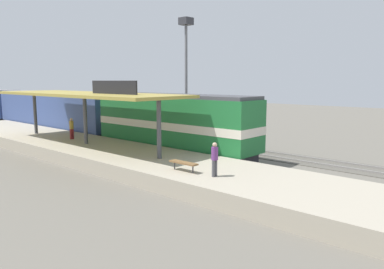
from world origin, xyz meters
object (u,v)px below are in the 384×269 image
object	(u,v)px
platform_bench	(184,163)
person_walking	(72,127)
freight_car	(144,117)
light_mast	(186,52)
person_waiting	(215,158)
locomotive	(173,123)
passenger_carriage_front	(54,111)

from	to	relation	value
platform_bench	person_walking	distance (m)	14.18
freight_car	person_walking	bearing A→B (deg)	-171.39
light_mast	person_waiting	distance (m)	20.79
platform_bench	person_waiting	world-z (taller)	person_waiting
freight_car	light_mast	bearing A→B (deg)	-42.14
light_mast	person_walking	world-z (taller)	light_mast
platform_bench	light_mast	size ratio (longest dim) A/B	0.15
person_waiting	person_walking	size ratio (longest dim) A/B	1.00
freight_car	light_mast	size ratio (longest dim) A/B	1.03
locomotive	passenger_carriage_front	world-z (taller)	locomotive
locomotive	person_walking	world-z (taller)	locomotive
passenger_carriage_front	freight_car	bearing A→B (deg)	-63.79
platform_bench	passenger_carriage_front	bearing A→B (deg)	76.36
freight_car	light_mast	world-z (taller)	light_mast
person_walking	person_waiting	bearing A→B (deg)	-95.68
passenger_carriage_front	person_walking	bearing A→B (deg)	-111.35
locomotive	passenger_carriage_front	distance (m)	18.00
person_waiting	person_walking	world-z (taller)	same
light_mast	person_walking	size ratio (longest dim) A/B	6.84
passenger_carriage_front	person_walking	distance (m)	11.47
passenger_carriage_front	platform_bench	bearing A→B (deg)	-103.64
passenger_carriage_front	freight_car	size ratio (longest dim) A/B	1.67
passenger_carriage_front	freight_car	distance (m)	10.42
freight_car	person_walking	xyz separation A→B (m)	(-8.77, -1.33, -0.12)
locomotive	platform_bench	bearing A→B (deg)	-131.75
person_waiting	person_walking	distance (m)	15.99
freight_car	person_waiting	distance (m)	20.11
passenger_carriage_front	person_waiting	distance (m)	27.20
locomotive	freight_car	distance (m)	9.81
freight_car	person_walking	distance (m)	8.87
person_waiting	person_walking	xyz separation A→B (m)	(1.58, 15.91, 0.00)
freight_car	passenger_carriage_front	bearing A→B (deg)	116.21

